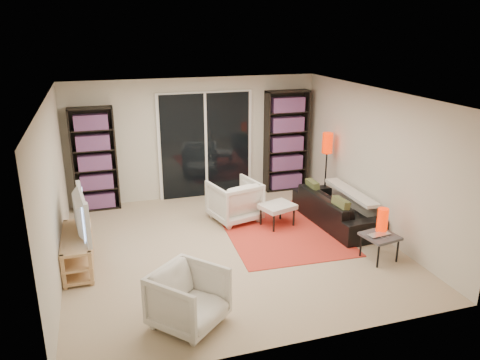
{
  "coord_description": "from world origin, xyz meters",
  "views": [
    {
      "loc": [
        -1.86,
        -6.46,
        3.35
      ],
      "look_at": [
        0.25,
        0.3,
        1.0
      ],
      "focal_mm": 35.0,
      "sensor_mm": 36.0,
      "label": 1
    }
  ],
  "objects_px": {
    "bookshelf_left": "(95,160)",
    "side_table": "(380,238)",
    "armchair_back": "(234,201)",
    "ottoman": "(277,207)",
    "floor_lamp": "(327,150)",
    "tv_stand": "(78,250)",
    "bookshelf_right": "(286,141)",
    "sofa": "(336,209)",
    "armchair_front": "(189,298)"
  },
  "relations": [
    {
      "from": "sofa",
      "to": "armchair_front",
      "type": "distance_m",
      "value": 3.73
    },
    {
      "from": "bookshelf_right",
      "to": "armchair_back",
      "type": "relative_size",
      "value": 2.59
    },
    {
      "from": "bookshelf_left",
      "to": "tv_stand",
      "type": "bearing_deg",
      "value": -98.32
    },
    {
      "from": "ottoman",
      "to": "floor_lamp",
      "type": "relative_size",
      "value": 0.47
    },
    {
      "from": "bookshelf_left",
      "to": "sofa",
      "type": "bearing_deg",
      "value": -26.65
    },
    {
      "from": "armchair_front",
      "to": "floor_lamp",
      "type": "bearing_deg",
      "value": 1.15
    },
    {
      "from": "armchair_back",
      "to": "side_table",
      "type": "height_order",
      "value": "armchair_back"
    },
    {
      "from": "tv_stand",
      "to": "armchair_front",
      "type": "height_order",
      "value": "armchair_front"
    },
    {
      "from": "armchair_front",
      "to": "side_table",
      "type": "height_order",
      "value": "armchair_front"
    },
    {
      "from": "ottoman",
      "to": "side_table",
      "type": "height_order",
      "value": "same"
    },
    {
      "from": "armchair_back",
      "to": "ottoman",
      "type": "xyz_separation_m",
      "value": [
        0.64,
        -0.48,
        -0.02
      ]
    },
    {
      "from": "bookshelf_left",
      "to": "floor_lamp",
      "type": "height_order",
      "value": "bookshelf_left"
    },
    {
      "from": "armchair_front",
      "to": "side_table",
      "type": "bearing_deg",
      "value": -27.84
    },
    {
      "from": "bookshelf_right",
      "to": "floor_lamp",
      "type": "bearing_deg",
      "value": -70.6
    },
    {
      "from": "armchair_back",
      "to": "sofa",
      "type": "bearing_deg",
      "value": 143.54
    },
    {
      "from": "tv_stand",
      "to": "floor_lamp",
      "type": "relative_size",
      "value": 0.89
    },
    {
      "from": "sofa",
      "to": "armchair_back",
      "type": "xyz_separation_m",
      "value": [
        -1.66,
        0.69,
        0.09
      ]
    },
    {
      "from": "armchair_back",
      "to": "bookshelf_right",
      "type": "bearing_deg",
      "value": -153.27
    },
    {
      "from": "sofa",
      "to": "ottoman",
      "type": "xyz_separation_m",
      "value": [
        -1.02,
        0.22,
        0.07
      ]
    },
    {
      "from": "bookshelf_left",
      "to": "side_table",
      "type": "height_order",
      "value": "bookshelf_left"
    },
    {
      "from": "armchair_back",
      "to": "floor_lamp",
      "type": "bearing_deg",
      "value": 172.92
    },
    {
      "from": "armchair_back",
      "to": "ottoman",
      "type": "relative_size",
      "value": 1.21
    },
    {
      "from": "armchair_back",
      "to": "floor_lamp",
      "type": "xyz_separation_m",
      "value": [
        1.91,
        0.23,
        0.73
      ]
    },
    {
      "from": "bookshelf_left",
      "to": "sofa",
      "type": "height_order",
      "value": "bookshelf_left"
    },
    {
      "from": "floor_lamp",
      "to": "armchair_front",
      "type": "bearing_deg",
      "value": -137.33
    },
    {
      "from": "bookshelf_right",
      "to": "side_table",
      "type": "distance_m",
      "value": 3.47
    },
    {
      "from": "side_table",
      "to": "sofa",
      "type": "bearing_deg",
      "value": 88.69
    },
    {
      "from": "tv_stand",
      "to": "floor_lamp",
      "type": "bearing_deg",
      "value": 14.79
    },
    {
      "from": "tv_stand",
      "to": "armchair_back",
      "type": "relative_size",
      "value": 1.56
    },
    {
      "from": "bookshelf_right",
      "to": "tv_stand",
      "type": "relative_size",
      "value": 1.66
    },
    {
      "from": "bookshelf_left",
      "to": "bookshelf_right",
      "type": "xyz_separation_m",
      "value": [
        3.85,
        -0.0,
        0.07
      ]
    },
    {
      "from": "bookshelf_left",
      "to": "tv_stand",
      "type": "distance_m",
      "value": 2.42
    },
    {
      "from": "side_table",
      "to": "tv_stand",
      "type": "bearing_deg",
      "value": 165.5
    },
    {
      "from": "bookshelf_left",
      "to": "armchair_front",
      "type": "bearing_deg",
      "value": -77.46
    },
    {
      "from": "armchair_back",
      "to": "ottoman",
      "type": "distance_m",
      "value": 0.8
    },
    {
      "from": "bookshelf_right",
      "to": "armchair_back",
      "type": "distance_m",
      "value": 2.12
    },
    {
      "from": "armchair_back",
      "to": "floor_lamp",
      "type": "relative_size",
      "value": 0.57
    },
    {
      "from": "floor_lamp",
      "to": "armchair_back",
      "type": "bearing_deg",
      "value": -173.26
    },
    {
      "from": "bookshelf_right",
      "to": "armchair_front",
      "type": "distance_m",
      "value": 5.12
    },
    {
      "from": "armchair_back",
      "to": "bookshelf_left",
      "type": "bearing_deg",
      "value": -43.18
    },
    {
      "from": "tv_stand",
      "to": "sofa",
      "type": "height_order",
      "value": "sofa"
    },
    {
      "from": "floor_lamp",
      "to": "tv_stand",
      "type": "bearing_deg",
      "value": -165.21
    },
    {
      "from": "bookshelf_left",
      "to": "bookshelf_right",
      "type": "bearing_deg",
      "value": -0.0
    },
    {
      "from": "bookshelf_right",
      "to": "tv_stand",
      "type": "distance_m",
      "value": 4.83
    },
    {
      "from": "sofa",
      "to": "bookshelf_left",
      "type": "bearing_deg",
      "value": 59.51
    },
    {
      "from": "bookshelf_right",
      "to": "side_table",
      "type": "height_order",
      "value": "bookshelf_right"
    },
    {
      "from": "tv_stand",
      "to": "floor_lamp",
      "type": "xyz_separation_m",
      "value": [
        4.57,
        1.21,
        0.83
      ]
    },
    {
      "from": "tv_stand",
      "to": "side_table",
      "type": "relative_size",
      "value": 2.36
    },
    {
      "from": "armchair_front",
      "to": "floor_lamp",
      "type": "xyz_separation_m",
      "value": [
        3.31,
        3.05,
        0.75
      ]
    },
    {
      "from": "bookshelf_right",
      "to": "sofa",
      "type": "distance_m",
      "value": 2.15
    }
  ]
}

